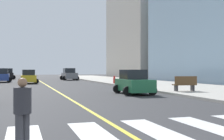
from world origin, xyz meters
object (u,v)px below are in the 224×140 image
Objects in this scene: car_blue_fifth at (2,76)px; car_gray_sixth at (69,74)px; car_black_fourth at (8,74)px; pedestrian_crossing at (22,110)px; park_bench at (185,84)px; car_yellow_nearest at (28,77)px; car_green_third at (134,83)px; fire_hydrant at (114,80)px.

car_blue_fifth is 0.96× the size of car_gray_sixth.
car_black_fourth reaches higher than pedestrian_crossing.
car_gray_sixth reaches higher than pedestrian_crossing.
park_bench is (14.38, -25.14, -0.23)m from car_blue_fifth.
car_yellow_nearest is 13.39m from car_gray_sixth.
car_blue_fifth reaches higher than car_yellow_nearest.
car_black_fourth is 2.52× the size of park_bench.
car_black_fourth is at bearing -73.57° from car_green_third.
car_blue_fifth reaches higher than pedestrian_crossing.
car_green_third is at bearing -67.99° from car_blue_fifth.
fire_hydrant is at bearing -41.84° from car_blue_fifth.
car_blue_fifth reaches higher than fire_hydrant.
car_black_fourth reaches higher than car_blue_fifth.
park_bench is 1.18× the size of pedestrian_crossing.
car_yellow_nearest reaches higher than pedestrian_crossing.
car_black_fourth is 0.99× the size of car_gray_sixth.
park_bench is at bearing -85.11° from fire_hydrant.
pedestrian_crossing is at bearing -88.50° from car_black_fourth.
fire_hydrant is (2.76, 13.26, -0.24)m from car_green_third.
car_gray_sixth is at bearing -39.86° from car_black_fourth.
car_green_third is at bearing 88.20° from car_gray_sixth.
pedestrian_crossing reaches higher than fire_hydrant.
car_black_fourth is 13.34m from car_gray_sixth.
fire_hydrant is (9.68, -6.20, -0.25)m from car_yellow_nearest.
park_bench is (14.19, -39.56, -0.27)m from car_black_fourth.
car_blue_fifth is 28.97m from park_bench.
car_gray_sixth is 31.47m from park_bench.
car_blue_fifth is (-10.44, 24.72, 0.10)m from car_green_third.
car_gray_sixth reaches higher than fire_hydrant.
car_black_fourth is at bearing 116.71° from fire_hydrant.
car_blue_fifth is 12.24m from car_gray_sixth.
car_black_fourth reaches higher than car_yellow_nearest.
car_blue_fifth is 5.00× the size of fire_hydrant.
car_gray_sixth is (10.43, -8.32, 0.00)m from car_black_fourth.
fire_hydrant is at bearing -64.57° from car_black_fourth.
park_bench is (10.85, -19.89, -0.14)m from car_yellow_nearest.
car_green_third is at bearing -71.55° from car_yellow_nearest.
car_black_fourth is at bearing 23.30° from park_bench.
car_yellow_nearest is 0.86× the size of car_gray_sixth.
car_yellow_nearest is 20.65m from car_green_third.
pedestrian_crossing is 1.75× the size of fire_hydrant.
car_blue_fifth is at bearing 33.33° from park_bench.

